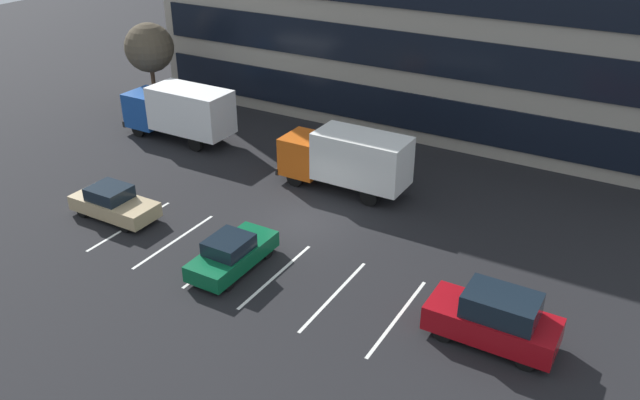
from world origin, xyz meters
TOP-DOWN VIEW (x-y plane):
  - ground_plane at (0.00, 0.00)m, footprint 120.00×120.00m
  - lot_markings at (-0.00, -4.36)m, footprint 14.14×5.40m
  - box_truck_orange at (0.10, 4.25)m, footprint 7.05×2.33m
  - box_truck_blue at (-12.09, 5.27)m, footprint 7.36×2.44m
  - sedan_tan at (-8.25, -4.08)m, footprint 4.43×1.86m
  - sedan_forest at (-0.52, -4.81)m, footprint 1.83×4.38m
  - suv_maroon at (10.51, -3.91)m, footprint 4.67×1.98m
  - bare_tree at (-17.00, 8.27)m, footprint 3.27×3.27m

SIDE VIEW (x-z plane):
  - ground_plane at x=0.00m, z-range 0.00..0.00m
  - lot_markings at x=0.00m, z-range 0.00..0.01m
  - sedan_forest at x=-0.52m, z-range -0.04..1.52m
  - sedan_tan at x=-8.25m, z-range -0.04..1.54m
  - suv_maroon at x=10.51m, z-range -0.04..2.08m
  - box_truck_orange at x=0.10m, z-range 0.21..3.47m
  - box_truck_blue at x=-12.09m, z-range 0.21..3.63m
  - bare_tree at x=-17.00m, z-range 1.41..7.53m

